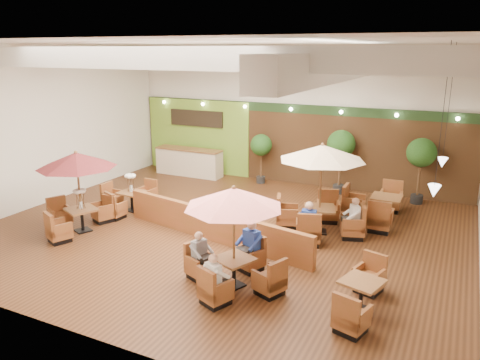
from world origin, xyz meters
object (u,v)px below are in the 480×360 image
Objects in this scene: topiary_0 at (261,147)px; topiary_1 at (341,147)px; table_4 at (361,296)px; table_3 at (127,197)px; diner_0 at (215,273)px; table_2 at (321,173)px; booth_divider at (212,225)px; diner_4 at (353,214)px; table_1 at (234,218)px; diner_2 at (200,250)px; diner_3 at (309,219)px; table_5 at (376,208)px; table_0 at (76,174)px; service_counter at (189,162)px; diner_1 at (250,241)px; topiary_2 at (421,155)px.

topiary_1 is (3.25, 0.00, 0.30)m from topiary_0.
table_4 is at bearing -54.37° from topiary_0.
diner_0 is (5.71, -4.10, 0.29)m from table_3.
table_2 is 4.23m from topiary_1.
booth_divider is at bearing -109.03° from topiary_1.
diner_4 is at bearing 121.12° from table_4.
diner_2 is at bearing -157.84° from table_1.
table_2 is 5.16m from diner_0.
table_4 is 3.00× the size of diner_3.
table_5 is 3.22m from diner_3.
table_1 is 1.10× the size of table_3.
table_0 is 5.81m from table_1.
diner_3 reaches higher than diner_4.
table_1 is (6.23, -8.08, 1.09)m from service_counter.
table_1 is at bearing 110.02° from diner_1.
diner_0 is 4.05m from diner_3.
topiary_1 is at bearing 43.02° from table_3.
table_5 is at bearing 36.08° from table_2.
diner_3 is (7.04, -5.00, 0.18)m from service_counter.
topiary_1 is at bearing -72.57° from diner_1.
diner_1 is (6.23, -7.19, 0.19)m from service_counter.
diner_4 reaches higher than table_4.
table_1 is at bearing -26.31° from table_3.
table_2 is at bearing 48.46° from table_0.
table_1 reaches higher than topiary_1.
table_3 reaches higher than booth_divider.
service_counter is 4.18× the size of diner_2.
diner_1 is (-0.81, -3.19, -1.08)m from table_2.
table_2 is 1.15× the size of table_4.
service_counter is at bearing 117.82° from table_0.
diner_4 is (3.58, 1.92, 0.29)m from booth_divider.
diner_0 is at bearing -92.09° from topiary_1.
topiary_0 is 2.83× the size of diner_2.
table_4 is 0.90× the size of table_5.
diner_4 is (4.72, -4.20, -0.77)m from topiary_0.
diner_0 is at bearing 131.37° from diner_4.
table_1 is 0.89× the size of table_2.
table_3 is at bearing 176.49° from table_4.
table_2 is at bearing -119.27° from topiary_2.
table_4 is 3.79m from diner_2.
topiary_0 reaches higher than table_3.
diner_1 is 1.10× the size of diner_4.
table_1 is 1.30m from diner_2.
table_1 is 0.93× the size of table_5.
table_0 is at bearing -171.72° from diner_3.
table_5 is (7.85, 4.93, -1.40)m from table_0.
table_4 is at bearing -16.25° from table_3.
service_counter is 1.10× the size of table_5.
booth_divider is 8.03× the size of diner_3.
topiary_0 is (2.80, 5.07, 1.07)m from table_3.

